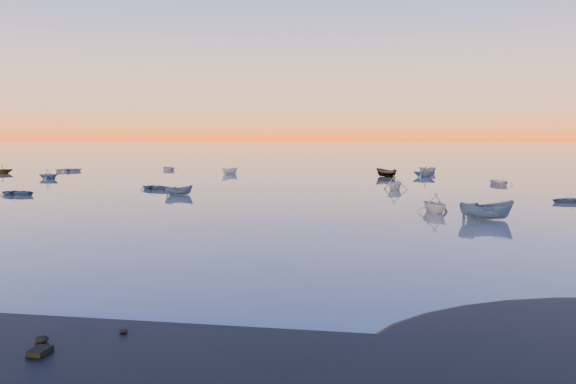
# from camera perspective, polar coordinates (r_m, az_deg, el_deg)

# --- Properties ---
(ground) EXTENTS (600.00, 600.00, 0.00)m
(ground) POSITION_cam_1_polar(r_m,az_deg,el_deg) (122.00, 6.32, 2.80)
(ground) COLOR #685D56
(ground) RESTS_ON ground
(mud_lobes) EXTENTS (140.00, 6.00, 0.07)m
(mud_lobes) POSITION_cam_1_polar(r_m,az_deg,el_deg) (22.57, -6.76, -11.66)
(mud_lobes) COLOR black
(mud_lobes) RESTS_ON ground
(moored_fleet) EXTENTS (124.00, 58.00, 1.20)m
(moored_fleet) POSITION_cam_1_polar(r_m,az_deg,el_deg) (75.22, 4.55, 0.81)
(moored_fleet) COLOR beige
(moored_fleet) RESTS_ON ground
(boat_near_left) EXTENTS (3.23, 4.29, 0.99)m
(boat_near_left) POSITION_cam_1_polar(r_m,az_deg,el_deg) (69.35, -13.15, 0.23)
(boat_near_left) COLOR #3C5974
(boat_near_left) RESTS_ON ground
(boat_near_center) EXTENTS (2.48, 4.58, 1.51)m
(boat_near_center) POSITION_cam_1_polar(r_m,az_deg,el_deg) (46.95, 19.47, -2.69)
(boat_near_center) COLOR #3C5974
(boat_near_center) RESTS_ON ground
(boat_near_right) EXTENTS (3.99, 3.15, 1.27)m
(boat_near_right) POSITION_cam_1_polar(r_m,az_deg,el_deg) (50.01, 14.64, -2.02)
(boat_near_right) COLOR beige
(boat_near_right) RESTS_ON ground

